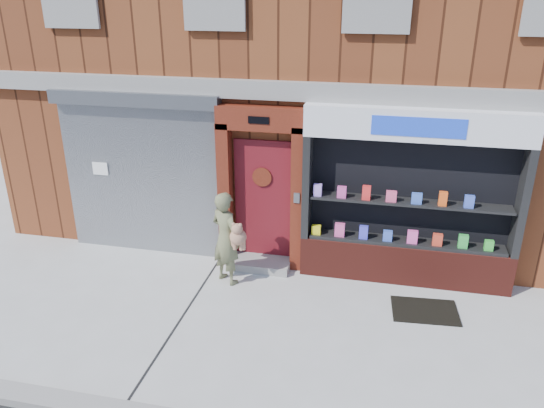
% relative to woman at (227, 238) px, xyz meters
% --- Properties ---
extents(ground, '(80.00, 80.00, 0.00)m').
position_rel_woman_xyz_m(ground, '(1.17, -1.12, -0.82)').
color(ground, '#9E9E99').
rests_on(ground, ground).
extents(building, '(12.00, 8.16, 8.00)m').
position_rel_woman_xyz_m(building, '(1.17, 4.88, 3.18)').
color(building, '#5F2B15').
rests_on(building, ground).
extents(shutter_bay, '(3.10, 0.30, 3.04)m').
position_rel_woman_xyz_m(shutter_bay, '(-1.83, 0.81, 0.89)').
color(shutter_bay, gray).
rests_on(shutter_bay, ground).
extents(red_door_bay, '(1.52, 0.58, 2.90)m').
position_rel_woman_xyz_m(red_door_bay, '(0.42, 0.74, 0.63)').
color(red_door_bay, '#4F180D').
rests_on(red_door_bay, ground).
extents(pharmacy_bay, '(3.50, 0.41, 3.00)m').
position_rel_woman_xyz_m(pharmacy_bay, '(2.91, 0.70, 0.55)').
color(pharmacy_bay, '#5A1D15').
rests_on(pharmacy_bay, ground).
extents(woman, '(0.73, 0.64, 1.63)m').
position_rel_woman_xyz_m(woman, '(0.00, 0.00, 0.00)').
color(woman, '#626442').
rests_on(woman, ground).
extents(doormat, '(1.06, 0.78, 0.03)m').
position_rel_woman_xyz_m(doormat, '(3.27, -0.23, -0.81)').
color(doormat, black).
rests_on(doormat, ground).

